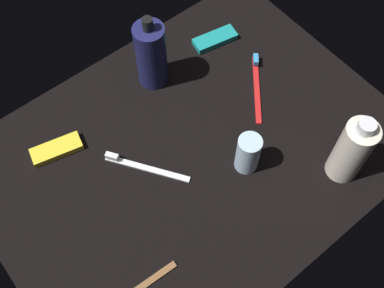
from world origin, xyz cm
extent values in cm
cube|color=black|center=(0.00, 0.00, -0.60)|extent=(84.00, 64.00, 1.20)
cylinder|color=#1C1E4E|center=(4.99, 20.04, 8.00)|extent=(6.66, 6.66, 16.00)
cylinder|color=black|center=(4.99, 20.04, 17.40)|extent=(2.20, 2.20, 2.80)
cylinder|color=silver|center=(20.89, -22.21, 7.74)|extent=(6.35, 6.35, 15.47)
cylinder|color=silver|center=(20.89, -22.21, 16.57)|extent=(3.20, 3.20, 2.20)
cylinder|color=silver|center=(6.61, -9.28, 4.73)|extent=(4.74, 4.74, 9.46)
cube|color=white|center=(-9.67, 2.46, 0.45)|extent=(11.20, 15.51, 0.90)
cube|color=white|center=(-13.92, 8.63, 1.50)|extent=(2.38, 2.77, 1.20)
cube|color=red|center=(20.98, 3.01, 0.45)|extent=(12.44, 14.60, 0.90)
cube|color=#338CCC|center=(25.77, 8.77, 1.50)|extent=(2.51, 2.70, 1.20)
cube|color=teal|center=(22.87, 19.71, 0.75)|extent=(10.98, 5.93, 1.50)
cube|color=yellow|center=(-21.77, 17.55, 0.75)|extent=(11.04, 6.30, 1.50)
camera|label=1|loc=(-29.59, -36.77, 87.57)|focal=44.86mm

